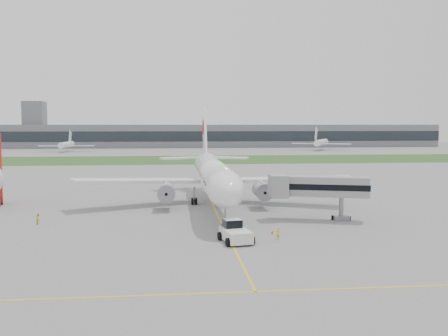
{
  "coord_description": "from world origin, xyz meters",
  "views": [
    {
      "loc": [
        -6.83,
        -80.54,
        14.11
      ],
      "look_at": [
        1.6,
        2.0,
        6.85
      ],
      "focal_mm": 40.0,
      "sensor_mm": 36.0,
      "label": 1
    }
  ],
  "objects": [
    {
      "name": "pushback_tug",
      "position": [
        0.49,
        -21.81,
        1.19
      ],
      "size": [
        4.17,
        5.47,
        2.57
      ],
      "rotation": [
        0.0,
        0.0,
        0.19
      ],
      "color": "silver",
      "rests_on": "ground"
    },
    {
      "name": "control_tower",
      "position": [
        -90.0,
        232.0,
        0.0
      ],
      "size": [
        12.0,
        12.0,
        56.0
      ],
      "primitive_type": null,
      "color": "gray",
      "rests_on": "ground"
    },
    {
      "name": "jet_bridge",
      "position": [
        13.99,
        -9.41,
        4.94
      ],
      "size": [
        14.58,
        6.83,
        6.68
      ],
      "rotation": [
        0.0,
        0.0,
        -0.29
      ],
      "color": "gray",
      "rests_on": "ground"
    },
    {
      "name": "airliner",
      "position": [
        0.0,
        4.87,
        5.66
      ],
      "size": [
        48.13,
        53.95,
        17.88
      ],
      "color": "white",
      "rests_on": "ground"
    },
    {
      "name": "terminal_building",
      "position": [
        0.0,
        229.87,
        7.0
      ],
      "size": [
        320.0,
        22.3,
        14.0
      ],
      "color": "gray",
      "rests_on": "ground"
    },
    {
      "name": "ground",
      "position": [
        0.0,
        0.0,
        0.0
      ],
      "size": [
        600.0,
        600.0,
        0.0
      ],
      "primitive_type": "plane",
      "color": "gray",
      "rests_on": "ground"
    },
    {
      "name": "distant_aircraft_right",
      "position": [
        74.27,
        186.69,
        0.0
      ],
      "size": [
        41.5,
        39.78,
        12.33
      ],
      "primitive_type": null,
      "rotation": [
        0.0,
        0.0,
        -0.46
      ],
      "color": "white",
      "rests_on": "ground"
    },
    {
      "name": "safety_cone_left",
      "position": [
        -0.5,
        -18.5,
        0.24
      ],
      "size": [
        0.36,
        0.36,
        0.49
      ],
      "primitive_type": "cone",
      "color": "orange",
      "rests_on": "ground"
    },
    {
      "name": "safety_cone_right",
      "position": [
        5.83,
        -18.16,
        0.28
      ],
      "size": [
        0.4,
        0.4,
        0.55
      ],
      "primitive_type": "cone",
      "color": "orange",
      "rests_on": "ground"
    },
    {
      "name": "ground_crew_far",
      "position": [
        -25.97,
        -8.44,
        0.8
      ],
      "size": [
        0.78,
        0.9,
        1.59
      ],
      "primitive_type": "imported",
      "rotation": [
        0.0,
        0.0,
        1.32
      ],
      "color": "yellow",
      "rests_on": "ground"
    },
    {
      "name": "grass_strip",
      "position": [
        0.0,
        120.0,
        0.01
      ],
      "size": [
        600.0,
        50.0,
        0.02
      ],
      "primitive_type": "cube",
      "color": "#25511E",
      "rests_on": "ground"
    },
    {
      "name": "ground_crew_near",
      "position": [
        5.85,
        -21.26,
        0.79
      ],
      "size": [
        0.69,
        0.6,
        1.59
      ],
      "primitive_type": "imported",
      "rotation": [
        0.0,
        0.0,
        3.61
      ],
      "color": "yellow",
      "rests_on": "ground"
    },
    {
      "name": "apron_markings",
      "position": [
        0.0,
        -5.0,
        0.0
      ],
      "size": [
        70.0,
        70.0,
        0.04
      ],
      "primitive_type": null,
      "color": "yellow",
      "rests_on": "ground"
    },
    {
      "name": "distant_aircraft_left",
      "position": [
        -61.68,
        183.86,
        0.0
      ],
      "size": [
        28.52,
        25.31,
        10.69
      ],
      "primitive_type": null,
      "rotation": [
        0.0,
        0.0,
        -0.02
      ],
      "color": "white",
      "rests_on": "ground"
    }
  ]
}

